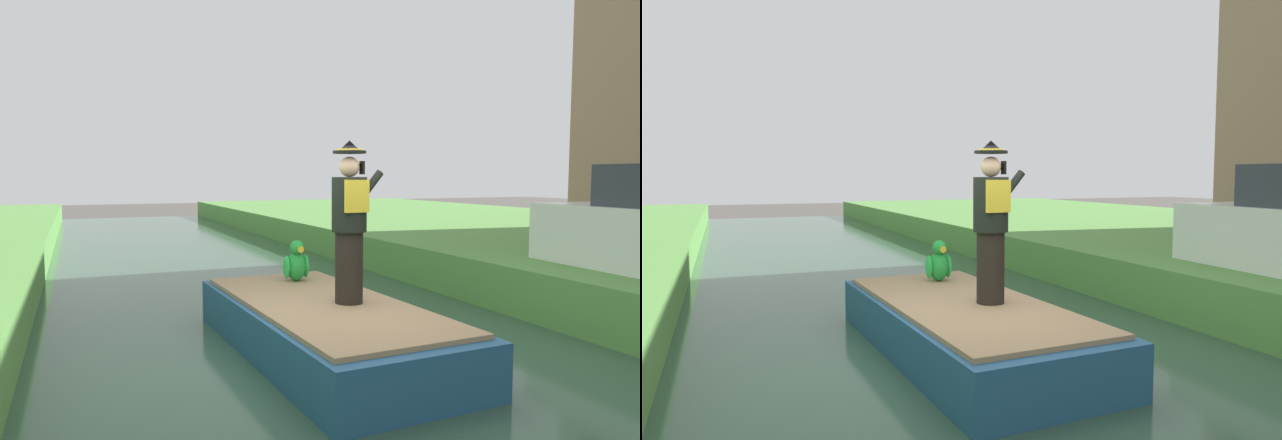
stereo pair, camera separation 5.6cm
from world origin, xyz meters
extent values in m
plane|color=#4C4742|center=(0.00, 0.00, 0.00)|extent=(80.00, 80.00, 0.00)
cube|color=#33513D|center=(0.00, 0.00, 0.05)|extent=(6.41, 48.00, 0.10)
cube|color=#23517A|center=(0.00, 0.46, 0.38)|extent=(1.95, 4.26, 0.56)
cube|color=#997A56|center=(0.00, 0.46, 0.69)|extent=(1.80, 3.92, 0.05)
cylinder|color=black|center=(0.24, 0.26, 1.12)|extent=(0.32, 0.32, 0.82)
cylinder|color=black|center=(0.24, 0.26, 1.84)|extent=(0.40, 0.40, 0.62)
cube|color=gold|center=(0.24, 0.07, 1.94)|extent=(0.28, 0.06, 0.36)
sphere|color=#DBA884|center=(0.24, 0.26, 2.27)|extent=(0.23, 0.23, 0.23)
cylinder|color=black|center=(0.24, 0.26, 2.43)|extent=(0.38, 0.38, 0.03)
cone|color=black|center=(0.24, 0.26, 2.50)|extent=(0.26, 0.26, 0.12)
cylinder|color=gold|center=(0.24, 0.26, 2.46)|extent=(0.29, 0.29, 0.02)
cylinder|color=black|center=(0.46, 0.22, 2.02)|extent=(0.38, 0.09, 0.43)
cube|color=black|center=(0.37, 0.20, 2.26)|extent=(0.03, 0.08, 0.15)
ellipsoid|color=green|center=(0.17, 1.77, 0.91)|extent=(0.26, 0.32, 0.40)
sphere|color=green|center=(0.17, 1.73, 1.18)|extent=(0.20, 0.20, 0.20)
cone|color=yellow|center=(0.17, 1.63, 1.17)|extent=(0.09, 0.09, 0.09)
ellipsoid|color=green|center=(0.03, 1.77, 0.91)|extent=(0.08, 0.20, 0.32)
ellipsoid|color=green|center=(0.31, 1.77, 0.91)|extent=(0.08, 0.20, 0.32)
camera|label=1|loc=(-2.61, -5.52, 2.17)|focal=31.96mm
camera|label=2|loc=(-2.56, -5.54, 2.17)|focal=31.96mm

